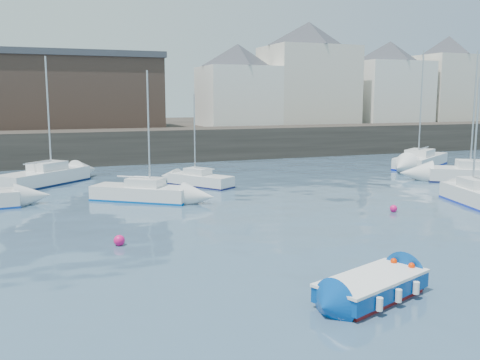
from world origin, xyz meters
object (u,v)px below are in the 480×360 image
object	(u,v)px
sailboat_h	(45,177)
buoy_near	(119,245)
blue_dinghy	(372,287)
sailboat_b	(142,192)
sailboat_c	(477,196)
buoy_far	(126,189)
sailboat_g	(421,160)
buoy_mid	(393,212)
sailboat_d	(480,174)
sailboat_f	(200,180)

from	to	relation	value
sailboat_h	buoy_near	bearing A→B (deg)	-81.70
blue_dinghy	sailboat_b	xyz separation A→B (m)	(-3.50, 17.77, 0.09)
sailboat_c	buoy_far	xyz separation A→B (m)	(-17.36, 12.25, -0.54)
sailboat_g	buoy_mid	size ratio (longest dim) A/B	25.59
sailboat_b	buoy_far	xyz separation A→B (m)	(-0.25, 4.26, -0.48)
sailboat_b	buoy_mid	world-z (taller)	sailboat_b
sailboat_c	sailboat_h	xyz separation A→B (m)	(-22.24, 16.01, 0.03)
sailboat_g	sailboat_d	bearing A→B (deg)	-101.41
blue_dinghy	buoy_mid	bearing A→B (deg)	50.49
sailboat_d	buoy_near	distance (m)	27.46
sailboat_d	buoy_near	size ratio (longest dim) A/B	20.27
buoy_near	buoy_far	xyz separation A→B (m)	(2.37, 13.43, 0.00)
sailboat_g	buoy_near	distance (m)	32.27
sailboat_d	buoy_mid	size ratio (longest dim) A/B	23.87
sailboat_g	buoy_mid	bearing A→B (deg)	-133.21
blue_dinghy	sailboat_h	xyz separation A→B (m)	(-8.63, 25.79, 0.17)
sailboat_h	buoy_near	world-z (taller)	sailboat_h
sailboat_c	buoy_mid	xyz separation A→B (m)	(-5.36, 0.23, -0.54)
sailboat_f	buoy_mid	xyz separation A→B (m)	(7.07, -11.61, -0.43)
buoy_near	buoy_mid	bearing A→B (deg)	5.57
sailboat_g	sailboat_f	bearing A→B (deg)	-171.92
buoy_near	sailboat_c	bearing A→B (deg)	3.41
sailboat_g	buoy_mid	distance (m)	19.98
buoy_mid	buoy_far	xyz separation A→B (m)	(-12.00, 12.02, 0.00)
sailboat_h	buoy_far	distance (m)	6.19
sailboat_c	sailboat_g	distance (m)	16.96
sailboat_f	buoy_near	world-z (taller)	sailboat_f
sailboat_c	buoy_far	bearing A→B (deg)	144.79
blue_dinghy	sailboat_h	world-z (taller)	sailboat_h
blue_dinghy	sailboat_d	size ratio (longest dim) A/B	0.44
sailboat_c	buoy_near	bearing A→B (deg)	-176.59
buoy_mid	sailboat_h	bearing A→B (deg)	136.92
blue_dinghy	buoy_mid	xyz separation A→B (m)	(8.25, 10.01, -0.40)
blue_dinghy	sailboat_c	world-z (taller)	sailboat_c
sailboat_c	buoy_mid	bearing A→B (deg)	177.59
sailboat_b	sailboat_g	distance (m)	26.31
blue_dinghy	sailboat_b	world-z (taller)	sailboat_b
blue_dinghy	sailboat_b	bearing A→B (deg)	101.13
sailboat_b	sailboat_c	bearing A→B (deg)	-25.03
blue_dinghy	buoy_mid	distance (m)	12.98
buoy_mid	sailboat_g	bearing A→B (deg)	46.79
sailboat_b	sailboat_h	xyz separation A→B (m)	(-5.13, 8.02, 0.08)
sailboat_f	sailboat_h	size ratio (longest dim) A/B	0.71
sailboat_h	buoy_mid	world-z (taller)	sailboat_h
sailboat_c	buoy_far	world-z (taller)	sailboat_c
sailboat_d	buoy_far	size ratio (longest dim) A/B	25.50
sailboat_c	buoy_near	world-z (taller)	sailboat_c
sailboat_b	sailboat_d	size ratio (longest dim) A/B	0.81
sailboat_c	buoy_far	size ratio (longest dim) A/B	19.65
sailboat_b	buoy_mid	xyz separation A→B (m)	(11.75, -7.76, -0.48)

